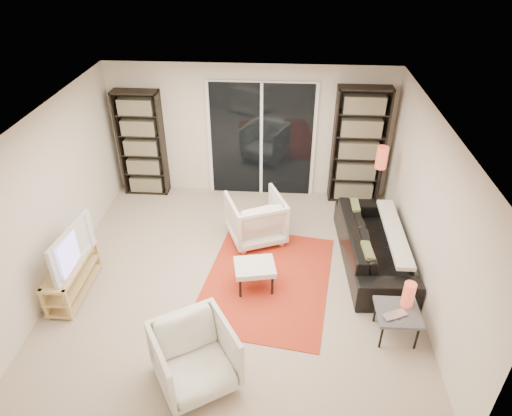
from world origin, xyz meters
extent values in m
plane|color=#B8A48E|center=(0.00, 0.00, 0.00)|extent=(5.00, 5.00, 0.00)
cube|color=beige|center=(0.00, 2.50, 1.20)|extent=(5.00, 0.02, 2.40)
cube|color=beige|center=(0.00, -2.50, 1.20)|extent=(5.00, 0.02, 2.40)
cube|color=beige|center=(-2.50, 0.00, 1.20)|extent=(0.02, 5.00, 2.40)
cube|color=beige|center=(2.50, 0.00, 1.20)|extent=(0.02, 5.00, 2.40)
cube|color=white|center=(0.00, 0.00, 2.40)|extent=(5.00, 5.00, 0.02)
cube|color=white|center=(0.20, 2.47, 1.05)|extent=(1.92, 0.06, 2.16)
cube|color=black|center=(0.20, 2.44, 1.05)|extent=(1.80, 0.02, 2.10)
cube|color=white|center=(0.20, 2.42, 1.05)|extent=(0.05, 0.02, 2.10)
cube|color=black|center=(-1.95, 2.34, 0.97)|extent=(0.80, 0.30, 1.95)
cube|color=#A7A30B|center=(-1.95, 2.32, 0.97)|extent=(0.70, 0.22, 1.85)
cube|color=black|center=(1.90, 2.34, 1.05)|extent=(0.90, 0.30, 2.10)
cube|color=#A7A30B|center=(1.90, 2.32, 1.05)|extent=(0.80, 0.22, 2.00)
cube|color=tan|center=(-2.22, -0.47, 0.48)|extent=(0.36, 1.13, 0.04)
cube|color=tan|center=(-2.22, -0.47, 0.25)|extent=(0.36, 1.13, 0.03)
cube|color=tan|center=(-2.22, -0.47, 0.06)|extent=(0.36, 1.13, 0.04)
cube|color=tan|center=(-2.37, -0.99, 0.25)|extent=(0.05, 0.05, 0.50)
cube|color=tan|center=(-2.37, 0.06, 0.25)|extent=(0.05, 0.05, 0.50)
cube|color=tan|center=(-2.06, -0.99, 0.25)|extent=(0.05, 0.05, 0.50)
cube|color=tan|center=(-2.06, 0.06, 0.25)|extent=(0.05, 0.05, 0.50)
imported|color=black|center=(-2.20, -0.47, 0.78)|extent=(0.25, 0.99, 0.56)
cube|color=#B32D19|center=(0.44, -0.07, 0.01)|extent=(2.05, 2.56, 0.01)
imported|color=black|center=(1.98, 0.48, 0.32)|extent=(0.97, 2.23, 0.64)
imported|color=silver|center=(0.20, 0.97, 0.38)|extent=(1.08, 1.09, 0.77)
imported|color=silver|center=(-0.27, -1.78, 0.38)|extent=(1.13, 1.14, 0.76)
cube|color=silver|center=(0.27, -0.21, 0.36)|extent=(0.62, 0.55, 0.08)
cylinder|color=black|center=(0.09, -0.43, 0.16)|extent=(0.04, 0.04, 0.32)
cylinder|color=black|center=(0.02, -0.07, 0.16)|extent=(0.04, 0.04, 0.32)
cylinder|color=black|center=(0.52, -0.34, 0.16)|extent=(0.04, 0.04, 0.32)
cylinder|color=black|center=(0.45, 0.01, 0.16)|extent=(0.04, 0.04, 0.32)
cube|color=#4C4C51|center=(2.06, -0.96, 0.38)|extent=(0.53, 0.53, 0.04)
cylinder|color=black|center=(1.85, -1.17, 0.19)|extent=(0.03, 0.03, 0.38)
cylinder|color=black|center=(1.85, -0.75, 0.19)|extent=(0.03, 0.03, 0.38)
cylinder|color=black|center=(2.27, -1.17, 0.19)|extent=(0.03, 0.03, 0.38)
cylinder|color=black|center=(2.27, -0.75, 0.19)|extent=(0.03, 0.03, 0.38)
imported|color=silver|center=(2.02, -1.07, 0.41)|extent=(0.35, 0.30, 0.02)
cylinder|color=#E75134|center=(2.18, -0.83, 0.56)|extent=(0.15, 0.15, 0.33)
cylinder|color=black|center=(2.17, 1.66, 0.01)|extent=(0.20, 0.20, 0.03)
cylinder|color=black|center=(2.17, 1.66, 0.51)|extent=(0.03, 0.03, 1.02)
cylinder|color=#E75134|center=(2.17, 1.66, 1.17)|extent=(0.18, 0.18, 0.37)
camera|label=1|loc=(0.61, -5.03, 4.41)|focal=32.00mm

